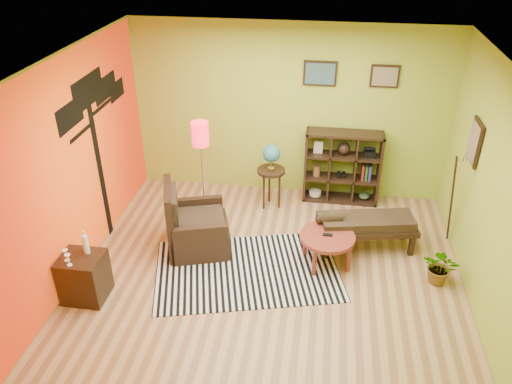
# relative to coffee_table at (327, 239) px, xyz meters

# --- Properties ---
(ground) EXTENTS (5.00, 5.00, 0.00)m
(ground) POSITION_rel_coffee_table_xyz_m (-0.72, -0.30, -0.39)
(ground) COLOR tan
(ground) RESTS_ON ground
(room_shell) EXTENTS (5.04, 4.54, 2.82)m
(room_shell) POSITION_rel_coffee_table_xyz_m (-0.81, -0.29, 1.41)
(room_shell) COLOR #99AC31
(room_shell) RESTS_ON ground
(zebra_rug) EXTENTS (2.73, 2.08, 0.01)m
(zebra_rug) POSITION_rel_coffee_table_xyz_m (-1.03, -0.32, -0.38)
(zebra_rug) COLOR silver
(zebra_rug) RESTS_ON ground
(coffee_table) EXTENTS (0.74, 0.74, 0.47)m
(coffee_table) POSITION_rel_coffee_table_xyz_m (0.00, 0.00, 0.00)
(coffee_table) COLOR maroon
(coffee_table) RESTS_ON ground
(armchair) EXTENTS (1.04, 1.03, 1.01)m
(armchair) POSITION_rel_coffee_table_xyz_m (-1.85, 0.09, -0.08)
(armchair) COLOR black
(armchair) RESTS_ON ground
(side_cabinet) EXTENTS (0.51, 0.46, 0.92)m
(side_cabinet) POSITION_rel_coffee_table_xyz_m (-2.92, -1.11, -0.08)
(side_cabinet) COLOR black
(side_cabinet) RESTS_ON ground
(floor_lamp) EXTENTS (0.25, 0.25, 1.68)m
(floor_lamp) POSITION_rel_coffee_table_xyz_m (-1.84, 0.66, 0.97)
(floor_lamp) COLOR silver
(floor_lamp) RESTS_ON ground
(globe_table) EXTENTS (0.44, 0.44, 1.08)m
(globe_table) POSITION_rel_coffee_table_xyz_m (-0.92, 1.36, 0.43)
(globe_table) COLOR black
(globe_table) RESTS_ON ground
(cube_shelf) EXTENTS (1.20, 0.35, 1.20)m
(cube_shelf) POSITION_rel_coffee_table_xyz_m (0.19, 1.73, 0.21)
(cube_shelf) COLOR black
(cube_shelf) RESTS_ON ground
(bench) EXTENTS (1.44, 0.75, 0.64)m
(bench) POSITION_rel_coffee_table_xyz_m (0.50, 0.42, 0.02)
(bench) COLOR black
(bench) RESTS_ON ground
(potted_plant) EXTENTS (0.59, 0.62, 0.38)m
(potted_plant) POSITION_rel_coffee_table_xyz_m (1.46, -0.19, -0.20)
(potted_plant) COLOR #26661E
(potted_plant) RESTS_ON ground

